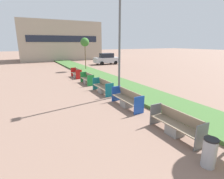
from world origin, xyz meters
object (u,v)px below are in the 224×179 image
at_px(litter_bin, 209,153).
at_px(street_lamp_post, 120,39).
at_px(sapling_tree_far, 85,42).
at_px(bench_green_frame, 87,80).
at_px(bench_red_frame, 77,74).
at_px(bench_grey_frame, 176,126).
at_px(bench_teal_frame, 103,88).
at_px(bench_blue_frame, 127,100).
at_px(parked_car_distant, 107,59).

relative_size(litter_bin, street_lamp_post, 0.13).
bearing_deg(litter_bin, sapling_tree_far, 80.70).
bearing_deg(bench_green_frame, bench_red_frame, 90.00).
distance_m(litter_bin, street_lamp_post, 8.16).
bearing_deg(bench_grey_frame, bench_teal_frame, 90.00).
xyz_separation_m(bench_blue_frame, bench_green_frame, (-0.01, 6.53, -0.02)).
distance_m(bench_red_frame, litter_bin, 15.23).
height_order(bench_blue_frame, bench_red_frame, same).
distance_m(bench_grey_frame, bench_red_frame, 13.42).
bearing_deg(bench_teal_frame, litter_bin, -93.95).
bearing_deg(parked_car_distant, bench_grey_frame, -106.34).
bearing_deg(sapling_tree_far, litter_bin, -99.30).
bearing_deg(parked_car_distant, bench_green_frame, -119.64).
height_order(bench_grey_frame, bench_blue_frame, same).
distance_m(bench_green_frame, litter_bin, 11.93).
bearing_deg(bench_grey_frame, bench_blue_frame, 89.98).
bearing_deg(bench_green_frame, street_lamp_post, -82.33).
xyz_separation_m(bench_blue_frame, street_lamp_post, (0.61, 1.96, 3.42)).
bearing_deg(parked_car_distant, street_lamp_post, -110.31).
xyz_separation_m(bench_red_frame, litter_bin, (-0.59, -15.22, 0.09)).
relative_size(bench_grey_frame, bench_green_frame, 1.22).
distance_m(litter_bin, sapling_tree_far, 20.30).
bearing_deg(street_lamp_post, bench_red_frame, 94.47).
bearing_deg(litter_bin, bench_green_frame, 87.16).
xyz_separation_m(bench_grey_frame, bench_red_frame, (-0.01, 13.42, -0.01)).
xyz_separation_m(bench_teal_frame, street_lamp_post, (0.61, -1.28, 3.43)).
xyz_separation_m(street_lamp_post, parked_car_distant, (7.37, 16.94, -2.89)).
distance_m(bench_grey_frame, street_lamp_post, 6.55).
bearing_deg(litter_bin, parked_car_distant, 70.55).
relative_size(bench_blue_frame, sapling_tree_far, 0.58).
bearing_deg(bench_teal_frame, bench_red_frame, 90.04).
height_order(sapling_tree_far, parked_car_distant, sapling_tree_far).
relative_size(street_lamp_post, sapling_tree_far, 1.63).
height_order(bench_blue_frame, parked_car_distant, parked_car_distant).
distance_m(bench_teal_frame, bench_green_frame, 3.28).
relative_size(bench_teal_frame, litter_bin, 2.55).
bearing_deg(bench_blue_frame, bench_teal_frame, 90.03).
xyz_separation_m(bench_blue_frame, bench_red_frame, (-0.01, 9.83, -0.02)).
distance_m(bench_green_frame, parked_car_distant, 14.73).
distance_m(sapling_tree_far, parked_car_distant, 7.47).
bearing_deg(bench_red_frame, bench_green_frame, -90.00).
bearing_deg(bench_green_frame, bench_blue_frame, -89.94).
relative_size(bench_grey_frame, bench_blue_frame, 0.94).
relative_size(bench_red_frame, parked_car_distant, 0.44).
relative_size(bench_blue_frame, bench_green_frame, 1.29).
bearing_deg(bench_blue_frame, bench_red_frame, 90.04).
bearing_deg(bench_green_frame, bench_teal_frame, -89.91).
xyz_separation_m(bench_red_frame, sapling_tree_far, (2.65, 4.58, 3.23)).
height_order(bench_red_frame, sapling_tree_far, sapling_tree_far).
distance_m(bench_green_frame, street_lamp_post, 5.75).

